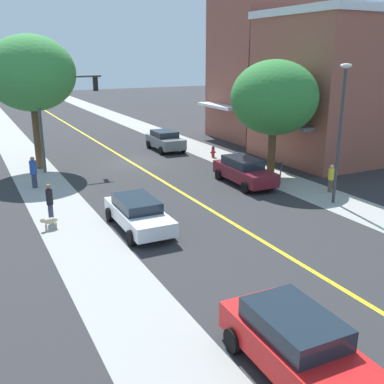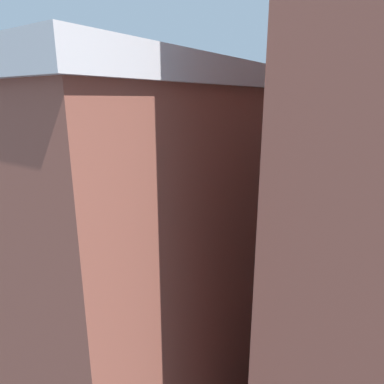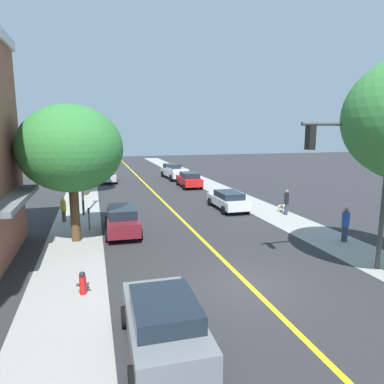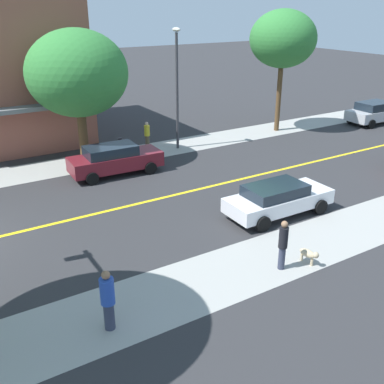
{
  "view_description": "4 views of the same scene",
  "coord_description": "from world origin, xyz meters",
  "views": [
    {
      "loc": [
        10.46,
        29.87,
        7.41
      ],
      "look_at": [
        2.18,
        13.64,
        1.84
      ],
      "focal_mm": 42.32,
      "sensor_mm": 36.0,
      "label": 1
    },
    {
      "loc": [
        -22.6,
        -2.6,
        9.57
      ],
      "look_at": [
        0.9,
        13.65,
        1.64
      ],
      "focal_mm": 31.55,
      "sensor_mm": 36.0,
      "label": 2
    },
    {
      "loc": [
        -5.47,
        -11.06,
        5.77
      ],
      "look_at": [
        0.74,
        10.31,
        1.8
      ],
      "focal_mm": 31.93,
      "sensor_mm": 36.0,
      "label": 3
    },
    {
      "loc": [
        16.8,
        0.07,
        8.26
      ],
      "look_at": [
        2.91,
        8.64,
        1.38
      ],
      "focal_mm": 42.16,
      "sensor_mm": 36.0,
      "label": 4
    }
  ],
  "objects": [
    {
      "name": "traffic_light_mast",
      "position": [
        4.79,
        -0.02,
        4.28
      ],
      "size": [
        4.19,
        0.32,
        6.53
      ],
      "rotation": [
        0.0,
        0.0,
        3.14
      ],
      "color": "#474C47",
      "rests_on": "ground"
    },
    {
      "name": "small_dog",
      "position": [
        7.59,
        10.42,
        0.38
      ],
      "size": [
        0.77,
        0.34,
        0.57
      ],
      "rotation": [
        0.0,
        0.0,
        0.11
      ],
      "color": "#C6B28C",
      "rests_on": "ground"
    },
    {
      "name": "ground_plane",
      "position": [
        0.0,
        0.0,
        0.0
      ],
      "size": [
        140.0,
        140.0,
        0.0
      ],
      "primitive_type": "plane",
      "color": "#2D2D30"
    },
    {
      "name": "red_sedan_right_curb",
      "position": [
        4.07,
        22.83,
        0.82
      ],
      "size": [
        2.14,
        4.51,
        1.58
      ],
      "rotation": [
        0.0,
        0.0,
        1.54
      ],
      "color": "red",
      "rests_on": "ground"
    },
    {
      "name": "pedestrian_blue_shirt",
      "position": [
        7.15,
        3.38,
        0.96
      ],
      "size": [
        0.39,
        0.39,
        1.83
      ],
      "rotation": [
        0.0,
        0.0,
        4.21
      ],
      "color": "#33384C",
      "rests_on": "ground"
    },
    {
      "name": "white_pickup_truck",
      "position": [
        4.06,
        29.64,
        0.9
      ],
      "size": [
        2.46,
        6.16,
        1.75
      ],
      "rotation": [
        0.0,
        0.0,
        1.61
      ],
      "color": "silver",
      "rests_on": "ground"
    },
    {
      "name": "road_centerline_stripe",
      "position": [
        0.0,
        0.0,
        0.0
      ],
      "size": [
        0.2,
        126.0,
        0.0
      ],
      "primitive_type": "cube",
      "color": "yellow",
      "rests_on": "ground"
    },
    {
      "name": "parking_meter",
      "position": [
        -5.86,
        9.34,
        0.88
      ],
      "size": [
        0.12,
        0.18,
        1.34
      ],
      "color": "#4C4C51",
      "rests_on": "ground"
    },
    {
      "name": "silver_sedan_left_curb",
      "position": [
        -4.01,
        28.7,
        0.83
      ],
      "size": [
        2.19,
        4.5,
        1.59
      ],
      "rotation": [
        0.0,
        0.0,
        1.55
      ],
      "color": "#B7BABF",
      "rests_on": "ground"
    },
    {
      "name": "pedestrian_yellow_shirt",
      "position": [
        -7.45,
        11.79,
        0.83
      ],
      "size": [
        0.34,
        0.34,
        1.58
      ],
      "rotation": [
        0.0,
        0.0,
        4.32
      ],
      "color": "brown",
      "rests_on": "ground"
    },
    {
      "name": "sidewalk_right",
      "position": [
        6.63,
        0.0,
        0.0
      ],
      "size": [
        2.91,
        126.0,
        0.01
      ],
      "primitive_type": "cube",
      "color": "#9E9E99",
      "rests_on": "ground"
    },
    {
      "name": "maroon_sedan_left_curb",
      "position": [
        -4.02,
        8.23,
        0.82
      ],
      "size": [
        2.08,
        4.79,
        1.57
      ],
      "rotation": [
        0.0,
        0.0,
        1.53
      ],
      "color": "maroon",
      "rests_on": "ground"
    },
    {
      "name": "sidewalk_left",
      "position": [
        -6.63,
        0.0,
        0.0
      ],
      "size": [
        2.91,
        126.0,
        0.01
      ],
      "primitive_type": "cube",
      "color": "#9E9E99",
      "rests_on": "ground"
    },
    {
      "name": "white_sedan_right_curb",
      "position": [
        4.07,
        12.13,
        0.73
      ],
      "size": [
        2.04,
        4.69,
        1.37
      ],
      "rotation": [
        0.0,
        0.0,
        1.56
      ],
      "color": "silver",
      "rests_on": "ground"
    },
    {
      "name": "street_tree_right_corner",
      "position": [
        -6.27,
        21.24,
        6.06
      ],
      "size": [
        4.34,
        4.34,
        7.93
      ],
      "color": "brown",
      "rests_on": "ground"
    },
    {
      "name": "pedestrian_black_shirt",
      "position": [
        7.33,
        9.42,
        0.96
      ],
      "size": [
        0.3,
        0.3,
        1.78
      ],
      "rotation": [
        0.0,
        0.0,
        5.9
      ],
      "color": "#33384C",
      "rests_on": "ground"
    },
    {
      "name": "street_tree_left_near",
      "position": [
        -6.52,
        7.5,
        4.88
      ],
      "size": [
        5.25,
        5.25,
        7.13
      ],
      "color": "brown",
      "rests_on": "ground"
    },
    {
      "name": "street_lamp",
      "position": [
        -6.27,
        13.28,
        4.28
      ],
      "size": [
        0.7,
        0.36,
        7.0
      ],
      "color": "#38383D",
      "rests_on": "ground"
    },
    {
      "name": "fire_hydrant",
      "position": [
        -6.04,
        1.02,
        0.42
      ],
      "size": [
        0.44,
        0.24,
        0.85
      ],
      "color": "red",
      "rests_on": "ground"
    },
    {
      "name": "brick_apartment_block",
      "position": [
        -14.72,
        5.01,
        5.17
      ],
      "size": [
        12.11,
        8.89,
        10.32
      ],
      "rotation": [
        0.0,
        0.0,
        -1.57
      ],
      "color": "#935142",
      "rests_on": "ground"
    }
  ]
}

